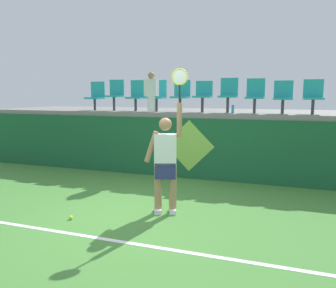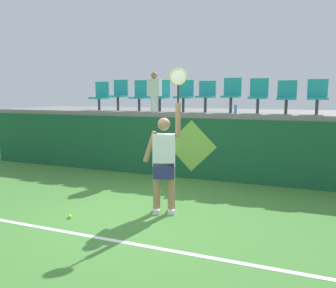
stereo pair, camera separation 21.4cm
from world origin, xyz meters
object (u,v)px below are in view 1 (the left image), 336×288
Objects in this scene: stadium_chair_3 at (157,94)px; stadium_chair_8 at (283,96)px; tennis_player at (166,160)px; stadium_chair_9 at (313,95)px; stadium_chair_6 at (228,93)px; stadium_chair_7 at (255,94)px; stadium_chair_1 at (115,93)px; stadium_chair_4 at (181,94)px; water_bottle at (233,109)px; tennis_ball at (71,218)px; stadium_chair_0 at (96,95)px; stadium_chair_2 at (137,94)px; spectator_0 at (151,92)px; stadium_chair_5 at (203,94)px.

stadium_chair_3 is 3.21m from stadium_chair_8.
tennis_player reaches higher than stadium_chair_9.
stadium_chair_6 reaches higher than stadium_chair_7.
stadium_chair_1 is 1.04× the size of stadium_chair_4.
water_bottle is at bearing -166.57° from stadium_chair_9.
tennis_ball is 4.47m from water_bottle.
tennis_player reaches higher than stadium_chair_0.
stadium_chair_4 is (1.94, -0.00, -0.02)m from stadium_chair_1.
tennis_player reaches higher than stadium_chair_8.
stadium_chair_2 reaches higher than stadium_chair_8.
stadium_chair_0 is 0.80× the size of spectator_0.
stadium_chair_3 is (-1.36, 3.15, 1.12)m from tennis_player.
stadium_chair_3 is at bearing 0.06° from stadium_chair_1.
stadium_chair_5 is (1.26, -0.01, -0.00)m from stadium_chair_3.
stadium_chair_8 is (3.24, 3.98, 2.01)m from tennis_ball.
stadium_chair_5 is 0.92× the size of stadium_chair_6.
water_bottle is 0.26× the size of stadium_chair_9.
water_bottle is 0.21× the size of spectator_0.
tennis_player is 4.17m from stadium_chair_9.
stadium_chair_6 is (-0.18, 0.43, 0.38)m from water_bottle.
stadium_chair_8 is at bearing -0.05° from stadium_chair_0.
spectator_0 reaches higher than stadium_chair_0.
tennis_ball is 0.08× the size of stadium_chair_7.
stadium_chair_8 is at bearing -0.03° from stadium_chair_4.
stadium_chair_8 is 0.66m from stadium_chair_9.
stadium_chair_1 is at bearing -179.74° from stadium_chair_2.
stadium_chair_2 is 3.17m from stadium_chair_7.
stadium_chair_5 is at bearing 72.04° from tennis_ball.
tennis_ball is 0.08× the size of stadium_chair_0.
water_bottle is 2.13m from spectator_0.
stadium_chair_1 reaches higher than water_bottle.
stadium_chair_0 reaches higher than stadium_chair_5.
water_bottle is 2.16m from stadium_chair_3.
stadium_chair_2 is at bearing 179.97° from stadium_chair_7.
stadium_chair_9 is at bearing 0.11° from stadium_chair_5.
water_bottle is 0.25× the size of stadium_chair_2.
water_bottle is 0.99m from stadium_chair_5.
water_bottle is at bearing -7.22° from stadium_chair_1.
stadium_chair_5 is 0.65m from stadium_chair_6.
spectator_0 is (-1.36, 2.71, 1.19)m from tennis_player.
stadium_chair_8 is at bearing 59.49° from tennis_player.
stadium_chair_2 is 1.01× the size of stadium_chair_3.
tennis_ball is 4.13m from spectator_0.
stadium_chair_9 is (1.31, -0.00, -0.02)m from stadium_chair_7.
stadium_chair_1 reaches higher than stadium_chair_0.
spectator_0 reaches higher than stadium_chair_5.
stadium_chair_8 is at bearing -0.34° from stadium_chair_7.
tennis_player is at bearing -63.43° from spectator_0.
stadium_chair_2 is at bearing 179.81° from stadium_chair_4.
stadium_chair_1 is 1.94m from stadium_chair_4.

